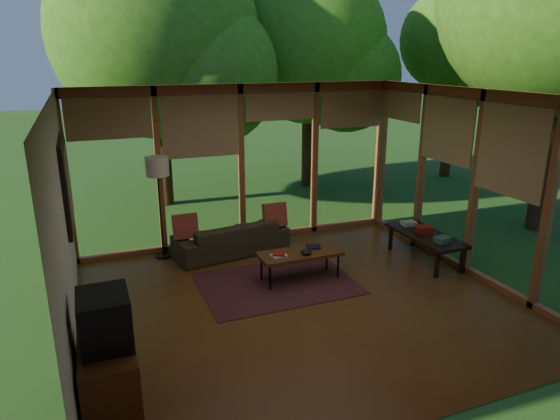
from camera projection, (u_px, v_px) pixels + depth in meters
name	position (u px, v px, depth m)	size (l,w,h in m)	color
floor	(300.00, 302.00, 6.63)	(5.50, 5.50, 0.00)	brown
ceiling	(303.00, 95.00, 5.83)	(5.50, 5.50, 0.00)	silver
wall_left	(64.00, 233.00, 5.26)	(0.04, 5.00, 2.70)	beige
wall_front	(428.00, 288.00, 4.01)	(5.50, 0.04, 2.70)	beige
window_wall_back	(241.00, 166.00, 8.45)	(5.50, 0.12, 2.70)	#9E5531
window_wall_right	(475.00, 185.00, 7.20)	(0.12, 5.00, 2.70)	#9E5531
exterior_lawn	(423.00, 154.00, 16.56)	(40.00, 40.00, 0.00)	#295821
tree_nw	(155.00, 34.00, 10.04)	(4.20, 4.20, 5.66)	#3D2616
tree_ne	(308.00, 44.00, 11.71)	(3.69, 3.69, 5.23)	#3D2616
tree_far	(452.00, 40.00, 12.51)	(2.56, 2.56, 4.80)	#3D2616
rug	(277.00, 284.00, 7.15)	(2.16, 1.53, 0.01)	maroon
sofa	(231.00, 238.00, 8.20)	(1.84, 0.72, 0.54)	#3A2F1D
pillow_left	(185.00, 227.00, 7.80)	(0.38, 0.13, 0.38)	maroon
pillow_right	(275.00, 216.00, 8.33)	(0.39, 0.13, 0.39)	maroon
ct_book_lower	(279.00, 256.00, 7.01)	(0.22, 0.16, 0.03)	#B3AEA2
ct_book_upper	(279.00, 254.00, 7.00)	(0.17, 0.13, 0.03)	maroon
ct_book_side	(313.00, 247.00, 7.34)	(0.21, 0.15, 0.03)	black
ct_bowl	(306.00, 252.00, 7.10)	(0.16, 0.16, 0.07)	black
media_cabinet	(109.00, 372.00, 4.68)	(0.50, 1.00, 0.60)	brown
television	(105.00, 319.00, 4.52)	(0.45, 0.55, 0.50)	black
console_book_a	(443.00, 240.00, 7.47)	(0.23, 0.17, 0.08)	#355D4F
console_book_b	(424.00, 229.00, 7.86)	(0.24, 0.18, 0.11)	maroon
console_book_c	(409.00, 223.00, 8.23)	(0.24, 0.17, 0.06)	#B3AEA2
floor_lamp	(157.00, 172.00, 7.72)	(0.36, 0.36, 1.65)	black
coffee_table	(300.00, 254.00, 7.19)	(1.20, 0.50, 0.43)	brown
side_console	(425.00, 236.00, 7.85)	(0.60, 1.40, 0.46)	black
wall_painting	(66.00, 184.00, 6.45)	(0.06, 1.35, 1.15)	black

